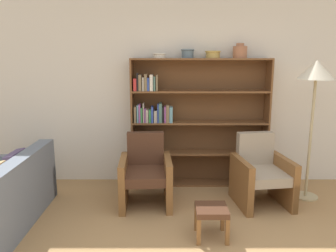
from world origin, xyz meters
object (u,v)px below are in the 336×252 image
object	(u,v)px
bowl_cream	(187,53)
vase_tall	(239,52)
armchair_leather	(145,174)
floor_lamp	(315,77)
footstool	(211,213)
bowl_copper	(212,54)
bowl_olive	(159,55)
bookshelf	(186,124)
armchair_cushioned	(260,174)

from	to	relation	value
bowl_cream	vase_tall	size ratio (longest dim) A/B	0.93
armchair_leather	floor_lamp	world-z (taller)	floor_lamp
footstool	bowl_copper	bearing A→B (deg)	83.50
bowl_olive	footstool	xyz separation A→B (m)	(0.57, -1.51, -1.61)
bookshelf	bowl_cream	world-z (taller)	bowl_cream
floor_lamp	bookshelf	bearing A→B (deg)	162.32
bowl_cream	footstool	xyz separation A→B (m)	(0.18, -1.51, -1.64)
bowl_copper	vase_tall	bearing A→B (deg)	-0.00
bowl_cream	armchair_leather	distance (m)	1.74
bowl_cream	bookshelf	bearing A→B (deg)	78.00
bowl_olive	floor_lamp	bearing A→B (deg)	-13.76
bookshelf	vase_tall	size ratio (longest dim) A/B	9.70
bookshelf	floor_lamp	distance (m)	1.81
bowl_copper	armchair_cushioned	distance (m)	1.74
floor_lamp	footstool	size ratio (longest dim) A/B	5.40
bowl_olive	bowl_copper	size ratio (longest dim) A/B	0.82
bowl_olive	bowl_copper	distance (m)	0.74
bookshelf	armchair_leather	distance (m)	1.02
bookshelf	bowl_cream	size ratio (longest dim) A/B	10.48
bowl_olive	floor_lamp	distance (m)	2.06
bowl_cream	footstool	world-z (taller)	bowl_cream
bowl_olive	footstool	distance (m)	2.28
footstool	armchair_cushioned	bearing A→B (deg)	49.08
bowl_copper	armchair_cushioned	bearing A→B (deg)	-49.45
armchair_leather	armchair_cushioned	size ratio (longest dim) A/B	1.00
bowl_cream	armchair_leather	size ratio (longest dim) A/B	0.21
armchair_leather	vase_tall	bearing A→B (deg)	-156.22
bowl_copper	armchair_cushioned	xyz separation A→B (m)	(0.56, -0.66, -1.50)
bookshelf	floor_lamp	world-z (taller)	bookshelf
bowl_cream	floor_lamp	world-z (taller)	bowl_cream
bowl_olive	armchair_leather	bearing A→B (deg)	-103.98
bowl_cream	vase_tall	xyz separation A→B (m)	(0.72, 0.00, 0.02)
bowl_olive	armchair_cushioned	distance (m)	2.09
vase_tall	armchair_leather	size ratio (longest dim) A/B	0.23
bowl_olive	bowl_cream	xyz separation A→B (m)	(0.39, 0.00, 0.03)
armchair_cushioned	bookshelf	bearing A→B (deg)	-44.58
bookshelf	footstool	size ratio (longest dim) A/B	5.81
bowl_copper	vase_tall	distance (m)	0.38
armchair_cushioned	bowl_copper	bearing A→B (deg)	-57.26
bowl_olive	bowl_cream	world-z (taller)	bowl_cream
bowl_copper	vase_tall	size ratio (longest dim) A/B	1.07
floor_lamp	bowl_olive	bearing A→B (deg)	166.24
bowl_copper	bowl_cream	bearing A→B (deg)	-180.00
bowl_copper	bookshelf	bearing A→B (deg)	176.70
vase_tall	floor_lamp	world-z (taller)	vase_tall
bowl_olive	vase_tall	distance (m)	1.12
bowl_copper	footstool	xyz separation A→B (m)	(-0.17, -1.51, -1.62)
armchair_cushioned	floor_lamp	size ratio (longest dim) A/B	0.49
vase_tall	armchair_leather	bearing A→B (deg)	-152.72
bowl_olive	armchair_cushioned	xyz separation A→B (m)	(1.31, -0.66, -1.49)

